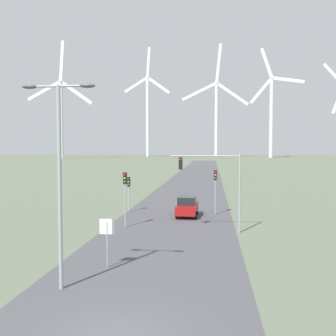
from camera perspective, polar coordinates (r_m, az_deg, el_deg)
name	(u,v)px	position (r m, az deg, el deg)	size (l,w,h in m)	color
road_surface	(191,188)	(60.79, 3.35, -2.87)	(10.00, 240.00, 0.01)	#47474C
streetlamp	(59,160)	(17.83, -15.49, 1.18)	(3.30, 0.32, 9.05)	#93999E
stop_sign_near	(107,234)	(21.01, -8.82, -9.38)	(0.81, 0.07, 2.57)	#93999E
traffic_light_post_near_left	(125,187)	(30.94, -6.26, -2.79)	(0.28, 0.34, 4.32)	#93999E
traffic_light_post_near_right	(215,182)	(36.76, 6.89, -2.05)	(0.28, 0.34, 4.15)	#93999E
traffic_light_post_mid_left	(129,186)	(38.29, -5.72, -2.66)	(0.28, 0.34, 3.39)	#93999E
traffic_light_mast_overhead	(215,175)	(29.09, 6.77, -1.00)	(5.18, 0.35, 5.88)	#93999E
car_approaching	(187,206)	(35.89, 2.78, -5.58)	(1.90, 4.14, 1.83)	maroon
wind_turbine_far_left	(61,110)	(220.82, -15.27, 8.17)	(37.83, 4.32, 62.77)	silver
wind_turbine_left	(148,109)	(257.69, -2.97, 8.60)	(32.06, 12.17, 70.21)	silver
wind_turbine_center	(216,110)	(254.12, 7.04, 8.34)	(42.58, 6.66, 71.14)	silver
wind_turbine_right	(271,109)	(232.72, 14.77, 8.29)	(28.86, 10.50, 62.58)	silver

